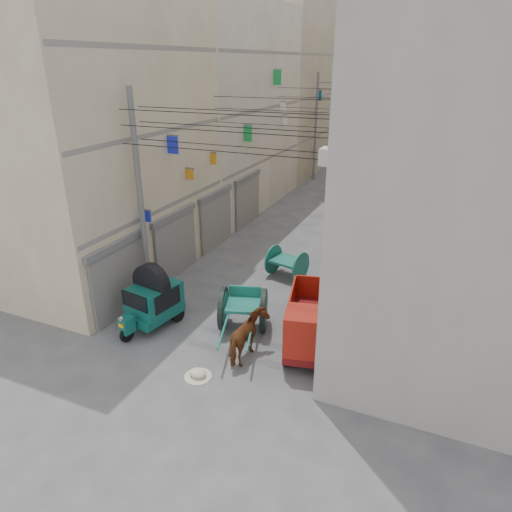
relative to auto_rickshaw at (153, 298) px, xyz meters
The scene contains 18 objects.
ground 5.25m from the auto_rickshaw, 62.47° to the right, with size 140.00×140.00×0.00m, color #424245.
building_row_left 30.57m from the auto_rickshaw, 100.76° to the left, with size 8.00×62.00×14.00m.
building_row_right 31.79m from the auto_rickshaw, 70.67° to the left, with size 8.00×62.00×14.00m.
end_cap_building 61.72m from the auto_rickshaw, 87.78° to the left, with size 22.00×10.00×13.00m, color tan.
shutters_left 6.03m from the auto_rickshaw, 104.83° to the left, with size 0.18×14.40×2.88m.
signboards 17.42m from the auto_rickshaw, 82.11° to the left, with size 8.22×40.52×5.67m.
ac_units 9.31m from the auto_rickshaw, 27.25° to the left, with size 0.70×6.55×3.35m.
utility_poles 13.00m from the auto_rickshaw, 79.18° to the left, with size 7.40×22.20×8.00m.
overhead_cables 11.62m from the auto_rickshaw, 76.41° to the left, with size 7.40×22.52×1.12m.
auto_rickshaw is the anchor object (origin of this frame).
tonga_cart 3.22m from the auto_rickshaw, 18.47° to the left, with size 2.25×3.63×1.54m.
mini_truck 5.69m from the auto_rickshaw, ahead, with size 2.29×3.76×1.97m.
second_cart 6.36m from the auto_rickshaw, 61.89° to the left, with size 1.74×1.61×1.31m.
feed_sack 3.65m from the auto_rickshaw, 34.09° to the right, with size 0.52×0.41×0.26m, color beige.
horse 3.97m from the auto_rickshaw, ahead, with size 0.83×1.82×1.53m, color brown.
distant_car_white 20.22m from the auto_rickshaw, 85.28° to the left, with size 1.53×3.80×1.30m, color white.
distant_car_grey 20.87m from the auto_rickshaw, 81.59° to the left, with size 1.37×3.93×1.30m, color slate.
distant_car_green 34.96m from the auto_rickshaw, 86.35° to the left, with size 1.51×3.71×1.08m, color #1D5748.
Camera 1 is at (6.61, -6.97, 8.73)m, focal length 32.00 mm.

